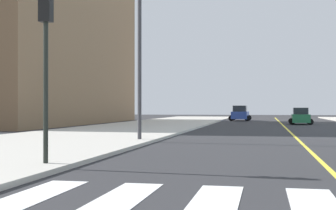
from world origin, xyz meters
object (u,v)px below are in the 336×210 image
(car_green_nearest, at_px, (301,117))
(car_blue_third, at_px, (240,114))
(traffic_light_far_corner, at_px, (46,40))
(street_lamp, at_px, (140,49))

(car_green_nearest, bearing_deg, car_blue_third, -60.11)
(traffic_light_far_corner, xyz_separation_m, street_lamp, (-0.03, 10.63, 1.05))
(car_blue_third, relative_size, traffic_light_far_corner, 0.90)
(car_blue_third, distance_m, traffic_light_far_corner, 51.06)
(traffic_light_far_corner, height_order, street_lamp, street_lamp)
(car_green_nearest, distance_m, car_blue_third, 14.32)
(car_green_nearest, bearing_deg, street_lamp, 71.75)
(car_blue_third, xyz_separation_m, street_lamp, (-3.07, -40.26, 3.81))
(car_green_nearest, distance_m, street_lamp, 29.66)
(car_green_nearest, xyz_separation_m, street_lamp, (-9.90, -27.68, 3.94))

